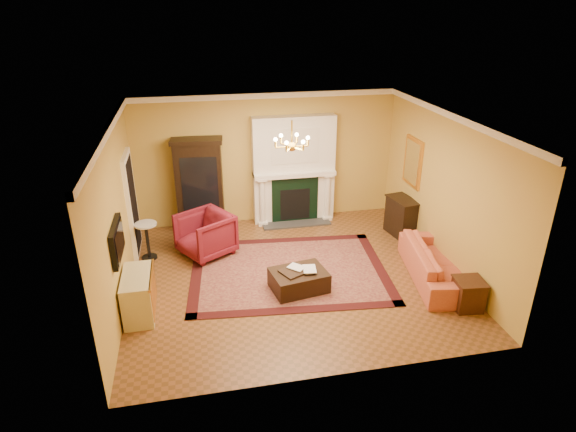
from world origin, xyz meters
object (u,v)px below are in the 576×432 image
object	(u,v)px
console_table	(402,218)
coral_sofa	(436,258)
wingback_armchair	(205,233)
pedestal_table	(147,238)
commode	(139,295)
china_cabinet	(200,187)
leather_ottoman	(299,280)
end_table	(468,295)

from	to	relation	value
console_table	coral_sofa	bearing A→B (deg)	-104.30
wingback_armchair	pedestal_table	world-z (taller)	wingback_armchair
commode	console_table	bearing A→B (deg)	19.20
wingback_armchair	console_table	size ratio (longest dim) A/B	1.19
china_cabinet	leather_ottoman	size ratio (longest dim) A/B	2.10
pedestal_table	commode	xyz separation A→B (m)	(-0.03, -1.94, -0.09)
pedestal_table	console_table	world-z (taller)	console_table
wingback_armchair	pedestal_table	size ratio (longest dim) A/B	1.26
china_cabinet	coral_sofa	world-z (taller)	china_cabinet
china_cabinet	console_table	world-z (taller)	china_cabinet
console_table	leather_ottoman	xyz separation A→B (m)	(-2.75, -1.77, -0.22)
pedestal_table	end_table	distance (m)	6.15
wingback_armchair	console_table	world-z (taller)	wingback_armchair
coral_sofa	pedestal_table	bearing A→B (deg)	80.64
commode	console_table	xyz separation A→B (m)	(5.51, 1.95, 0.04)
leather_ottoman	china_cabinet	bearing A→B (deg)	108.51
pedestal_table	console_table	xyz separation A→B (m)	(5.48, 0.01, -0.04)
wingback_armchair	leather_ottoman	size ratio (longest dim) A/B	1.02
pedestal_table	console_table	size ratio (longest dim) A/B	0.95
coral_sofa	end_table	distance (m)	1.02
commode	coral_sofa	distance (m)	5.36
commode	end_table	size ratio (longest dim) A/B	1.92
end_table	china_cabinet	bearing A→B (deg)	136.14
end_table	console_table	world-z (taller)	console_table
commode	china_cabinet	bearing A→B (deg)	69.54
leather_ottoman	console_table	bearing A→B (deg)	23.02
china_cabinet	pedestal_table	size ratio (longest dim) A/B	2.60
china_cabinet	coral_sofa	bearing A→B (deg)	-30.50
coral_sofa	end_table	world-z (taller)	coral_sofa
commode	coral_sofa	xyz separation A→B (m)	(5.36, 0.06, 0.06)
china_cabinet	leather_ottoman	distance (m)	3.48
pedestal_table	commode	world-z (taller)	pedestal_table
leather_ottoman	coral_sofa	bearing A→B (deg)	-12.59
end_table	console_table	size ratio (longest dim) A/B	0.62
china_cabinet	pedestal_table	distance (m)	1.76
wingback_armchair	commode	size ratio (longest dim) A/B	0.99
console_table	china_cabinet	bearing A→B (deg)	154.50
wingback_armchair	leather_ottoman	distance (m)	2.34
commode	leather_ottoman	bearing A→B (deg)	3.58
coral_sofa	china_cabinet	bearing A→B (deg)	63.56
pedestal_table	console_table	bearing A→B (deg)	0.12
pedestal_table	commode	size ratio (longest dim) A/B	0.79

